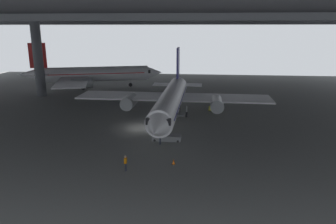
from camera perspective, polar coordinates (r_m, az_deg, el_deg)
The scene contains 9 objects.
ground_plane at distance 45.41m, azimuth -4.70°, elevation -2.90°, with size 110.00×110.00×0.00m, color slate.
hangar_structure at distance 56.87m, azimuth -2.58°, elevation 16.87°, with size 121.00×99.00×16.45m.
airplane_main at distance 48.40m, azimuth 0.60°, elevation 2.25°, with size 31.27×32.51×10.37m.
boarding_stairs at distance 40.35m, azimuth -0.12°, elevation -4.10°, with size 4.00×1.58×4.43m.
crew_worker_near_nose at distance 32.15m, azimuth -7.64°, elevation -8.92°, with size 0.23×0.55×1.64m.
crew_worker_by_stairs at distance 38.81m, azimuth -1.42°, elevation -4.45°, with size 0.27×0.55×1.73m.
airplane_distant at distance 77.16m, azimuth -13.64°, elevation 6.62°, with size 32.72×32.32×10.58m.
traffic_cone_orange at distance 33.58m, azimuth 1.01°, elevation -8.91°, with size 0.36×0.36×0.60m.
baggage_tug at distance 55.29m, azimuth 8.16°, elevation 0.81°, with size 1.77×2.44×0.90m.
Camera 1 is at (7.99, -42.50, 13.85)m, focal length 33.95 mm.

